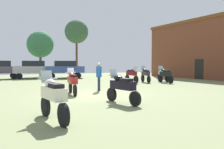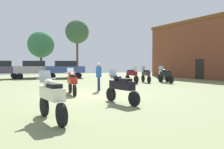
{
  "view_description": "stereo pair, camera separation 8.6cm",
  "coord_description": "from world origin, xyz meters",
  "views": [
    {
      "loc": [
        -5.05,
        -11.77,
        1.72
      ],
      "look_at": [
        2.62,
        2.72,
        0.95
      ],
      "focal_mm": 37.64,
      "sensor_mm": 36.0,
      "label": 1
    },
    {
      "loc": [
        -4.98,
        -11.81,
        1.72
      ],
      "look_at": [
        2.62,
        2.72,
        0.95
      ],
      "focal_mm": 37.64,
      "sensor_mm": 36.0,
      "label": 2
    }
  ],
  "objects": [
    {
      "name": "car_4",
      "position": [
        -0.54,
        15.83,
        1.19
      ],
      "size": [
        4.44,
        2.17,
        2.0
      ],
      "rotation": [
        0.0,
        0.0,
        1.48
      ],
      "color": "black",
      "rests_on": "ground"
    },
    {
      "name": "tree_2",
      "position": [
        6.01,
        19.75,
        6.12
      ],
      "size": [
        3.29,
        3.29,
        7.79
      ],
      "color": "#513829",
      "rests_on": "ground"
    },
    {
      "name": "motorcycle_5",
      "position": [
        -0.95,
        0.64,
        0.73
      ],
      "size": [
        0.68,
        2.17,
        1.45
      ],
      "rotation": [
        0.0,
        0.0,
        -0.16
      ],
      "color": "black",
      "rests_on": "ground"
    },
    {
      "name": "motorcycle_3",
      "position": [
        -0.03,
        -3.21,
        0.73
      ],
      "size": [
        0.66,
        2.19,
        1.44
      ],
      "rotation": [
        0.0,
        0.0,
        0.14
      ],
      "color": "black",
      "rests_on": "ground"
    },
    {
      "name": "tree_3",
      "position": [
        1.03,
        19.68,
        4.17
      ],
      "size": [
        3.43,
        3.43,
        5.89
      ],
      "color": "brown",
      "rests_on": "ground"
    },
    {
      "name": "person_1",
      "position": [
        1.06,
        1.52,
        1.04
      ],
      "size": [
        0.42,
        0.42,
        1.75
      ],
      "rotation": [
        0.0,
        0.0,
        4.45
      ],
      "color": "#1E2642",
      "rests_on": "ground"
    },
    {
      "name": "motorcycle_6",
      "position": [
        6.1,
        5.61,
        0.75
      ],
      "size": [
        0.62,
        2.22,
        1.49
      ],
      "rotation": [
        0.0,
        0.0,
        3.08
      ],
      "color": "black",
      "rests_on": "ground"
    },
    {
      "name": "ground_plane",
      "position": [
        0.0,
        0.0,
        0.01
      ],
      "size": [
        44.0,
        52.0,
        0.02
      ],
      "color": "#798257"
    },
    {
      "name": "motorcycle_7",
      "position": [
        8.7,
        4.21,
        0.74
      ],
      "size": [
        0.62,
        2.16,
        1.46
      ],
      "rotation": [
        0.0,
        0.0,
        -0.09
      ],
      "color": "black",
      "rests_on": "ground"
    },
    {
      "name": "motorcycle_8",
      "position": [
        -3.37,
        -4.86,
        0.75
      ],
      "size": [
        0.62,
        2.2,
        1.48
      ],
      "rotation": [
        0.0,
        0.0,
        0.09
      ],
      "color": "black",
      "rests_on": "ground"
    },
    {
      "name": "car_5",
      "position": [
        2.79,
        14.69,
        1.19
      ],
      "size": [
        4.56,
        2.55,
        2.0
      ],
      "rotation": [
        0.0,
        0.0,
        1.39
      ],
      "color": "black",
      "rests_on": "ground"
    },
    {
      "name": "motorcycle_1",
      "position": [
        7.43,
        5.37,
        0.74
      ],
      "size": [
        0.77,
        2.07,
        1.47
      ],
      "rotation": [
        0.0,
        0.0,
        -0.26
      ],
      "color": "black",
      "rests_on": "ground"
    },
    {
      "name": "motorcycle_2",
      "position": [
        9.64,
        5.61,
        0.74
      ],
      "size": [
        0.74,
        2.13,
        1.47
      ],
      "rotation": [
        0.0,
        0.0,
        -0.23
      ],
      "color": "black",
      "rests_on": "ground"
    }
  ]
}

